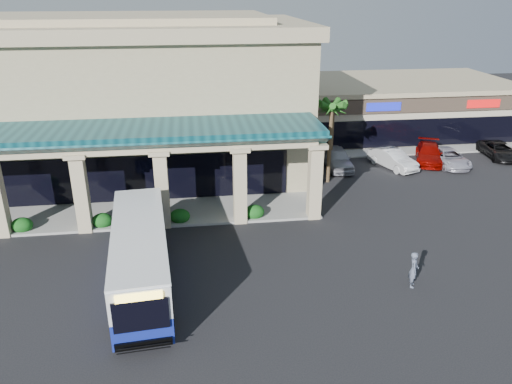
{
  "coord_description": "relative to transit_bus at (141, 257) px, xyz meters",
  "views": [
    {
      "loc": [
        -1.2,
        -21.85,
        13.14
      ],
      "look_at": [
        2.35,
        4.44,
        2.2
      ],
      "focal_mm": 35.0,
      "sensor_mm": 36.0,
      "label": 1
    }
  ],
  "objects": [
    {
      "name": "arcade",
      "position": [
        -4.19,
        7.8,
        1.38
      ],
      "size": [
        30.0,
        6.2,
        5.7
      ],
      "primitive_type": null,
      "color": "#0A363E",
      "rests_on": "ground"
    },
    {
      "name": "car_silver",
      "position": [
        13.8,
        14.78,
        -0.68
      ],
      "size": [
        2.08,
        4.74,
        1.59
      ],
      "primitive_type": "imported",
      "rotation": [
        0.0,
        0.0,
        -0.05
      ],
      "color": "#9999A3",
      "rests_on": "ground"
    },
    {
      "name": "car_red",
      "position": [
        21.56,
        15.22,
        -0.77
      ],
      "size": [
        3.71,
        5.25,
        1.41
      ],
      "primitive_type": "imported",
      "rotation": [
        0.0,
        0.0,
        -0.4
      ],
      "color": "#8D0804",
      "rests_on": "ground"
    },
    {
      "name": "car_gray",
      "position": [
        22.72,
        14.23,
        -0.83
      ],
      "size": [
        2.15,
        4.65,
        1.29
      ],
      "primitive_type": "imported",
      "rotation": [
        0.0,
        0.0,
        -0.0
      ],
      "color": "#B0AEBC",
      "rests_on": "ground"
    },
    {
      "name": "car_white",
      "position": [
        18.12,
        14.24,
        -0.74
      ],
      "size": [
        2.95,
        4.67,
        1.45
      ],
      "primitive_type": "imported",
      "rotation": [
        0.0,
        0.0,
        0.35
      ],
      "color": "white",
      "rests_on": "ground"
    },
    {
      "name": "main_building",
      "position": [
        -4.19,
        17.0,
        4.2
      ],
      "size": [
        30.8,
        14.8,
        11.35
      ],
      "primitive_type": null,
      "color": "tan",
      "rests_on": "ground"
    },
    {
      "name": "ground",
      "position": [
        3.81,
        1.0,
        -1.47
      ],
      "size": [
        110.0,
        110.0,
        0.0
      ],
      "primitive_type": "plane",
      "color": "black"
    },
    {
      "name": "broadleaf_tree",
      "position": [
        11.31,
        20.0,
        0.93
      ],
      "size": [
        2.6,
        2.6,
        4.81
      ],
      "primitive_type": null,
      "color": "#104811",
      "rests_on": "ground"
    },
    {
      "name": "strip_mall",
      "position": [
        21.81,
        25.0,
        0.98
      ],
      "size": [
        22.5,
        12.5,
        4.9
      ],
      "primitive_type": null,
      "color": "#C2B79C",
      "rests_on": "ground"
    },
    {
      "name": "pedestrian",
      "position": [
        12.63,
        -1.85,
        -0.58
      ],
      "size": [
        0.63,
        0.76,
        1.79
      ],
      "primitive_type": "imported",
      "rotation": [
        0.0,
        0.0,
        1.22
      ],
      "color": "#4F576A",
      "rests_on": "ground"
    },
    {
      "name": "palm_1",
      "position": [
        13.31,
        15.0,
        1.43
      ],
      "size": [
        2.4,
        2.4,
        5.8
      ],
      "primitive_type": null,
      "color": "#1A4C14",
      "rests_on": "ground"
    },
    {
      "name": "car_extra",
      "position": [
        27.81,
        15.49,
        -0.83
      ],
      "size": [
        2.62,
        4.81,
        1.28
      ],
      "primitive_type": "imported",
      "rotation": [
        0.0,
        0.0,
        -0.11
      ],
      "color": "black",
      "rests_on": "ground"
    },
    {
      "name": "transit_bus",
      "position": [
        0.0,
        0.0,
        0.0
      ],
      "size": [
        3.32,
        10.71,
        2.94
      ],
      "primitive_type": null,
      "rotation": [
        0.0,
        0.0,
        0.08
      ],
      "color": "#16279E",
      "rests_on": "ground"
    },
    {
      "name": "palm_0",
      "position": [
        12.31,
        12.0,
        1.83
      ],
      "size": [
        2.4,
        2.4,
        6.6
      ],
      "primitive_type": null,
      "color": "#1A4C14",
      "rests_on": "ground"
    }
  ]
}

